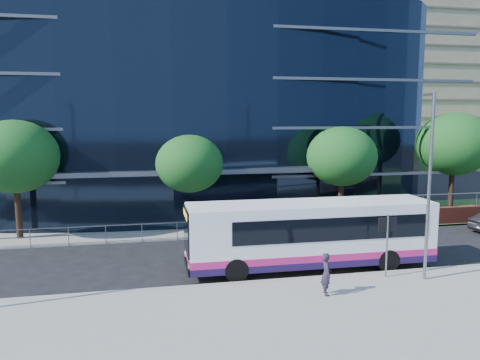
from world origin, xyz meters
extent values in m
plane|color=black|center=(0.00, 0.00, 0.00)|extent=(200.00, 200.00, 0.00)
cube|color=gray|center=(0.00, -5.00, 0.07)|extent=(80.00, 8.00, 0.15)
cube|color=gray|center=(0.00, -1.00, 0.08)|extent=(80.00, 0.25, 0.16)
cube|color=gold|center=(0.00, -0.80, 0.01)|extent=(80.00, 0.08, 0.01)
cube|color=gold|center=(0.00, -0.65, 0.01)|extent=(80.00, 0.08, 0.01)
cube|color=gray|center=(-6.00, 11.00, 0.05)|extent=(50.00, 8.00, 0.10)
cube|color=black|center=(-4.00, 24.00, 8.00)|extent=(38.00, 16.00, 16.00)
cube|color=#595E66|center=(-4.00, 9.50, 3.70)|extent=(22.00, 1.20, 0.30)
cube|color=slate|center=(-8.00, 7.00, 1.05)|extent=(24.00, 0.05, 0.05)
cube|color=slate|center=(-8.00, 7.00, 0.60)|extent=(24.00, 0.05, 0.05)
cylinder|color=slate|center=(-8.00, 7.00, 0.55)|extent=(0.04, 0.04, 1.10)
cube|color=#2D511E|center=(32.00, 56.00, 2.00)|extent=(60.00, 42.00, 4.00)
cube|color=gray|center=(32.00, 58.00, 17.00)|extent=(50.00, 12.00, 26.00)
cylinder|color=slate|center=(4.50, -1.60, 1.55)|extent=(0.08, 0.08, 2.80)
cube|color=black|center=(4.50, -1.58, 2.50)|extent=(0.85, 0.06, 0.60)
cylinder|color=black|center=(-13.00, 9.00, 1.65)|extent=(0.36, 0.36, 3.30)
ellipsoid|color=#144819|center=(-13.00, 9.00, 4.88)|extent=(4.95, 4.95, 4.21)
cylinder|color=black|center=(-3.00, 9.50, 1.43)|extent=(0.36, 0.36, 2.86)
ellipsoid|color=#144819|center=(-3.00, 9.50, 4.23)|extent=(4.29, 4.29, 3.65)
cylinder|color=black|center=(7.00, 9.00, 1.54)|extent=(0.36, 0.36, 3.08)
ellipsoid|color=#144819|center=(7.00, 9.00, 4.55)|extent=(4.62, 4.62, 3.93)
cylinder|color=black|center=(16.00, 10.00, 1.76)|extent=(0.36, 0.36, 3.52)
ellipsoid|color=#144819|center=(16.00, 10.00, 5.20)|extent=(5.28, 5.28, 4.49)
cylinder|color=black|center=(24.00, 40.00, 1.54)|extent=(0.36, 0.36, 3.08)
ellipsoid|color=#144819|center=(24.00, 40.00, 4.55)|extent=(4.62, 4.62, 3.93)
cylinder|color=black|center=(40.00, 42.00, 1.43)|extent=(0.36, 0.36, 2.86)
ellipsoid|color=#144819|center=(40.00, 42.00, 4.23)|extent=(4.29, 4.29, 3.65)
cylinder|color=slate|center=(6.00, -2.20, 4.15)|extent=(0.14, 0.14, 8.00)
cube|color=slate|center=(6.00, -1.85, 8.05)|extent=(0.15, 0.70, 0.12)
cube|color=white|center=(1.82, 0.67, 1.76)|extent=(11.60, 2.73, 2.79)
cube|color=#1F0F41|center=(1.82, 0.67, 0.53)|extent=(11.62, 2.78, 0.32)
cube|color=#D01E6D|center=(1.82, 0.67, 0.84)|extent=(11.62, 2.78, 0.32)
cube|color=black|center=(2.45, 0.67, 2.16)|extent=(9.29, 2.76, 1.05)
cube|color=black|center=(-4.00, 0.72, 1.89)|extent=(0.10, 2.26, 1.63)
cube|color=black|center=(-4.01, 0.72, 2.86)|extent=(0.12, 2.16, 0.42)
cube|color=yellow|center=(-4.05, 0.99, 2.86)|extent=(0.05, 1.16, 0.23)
cube|color=black|center=(-4.00, 0.72, 0.47)|extent=(0.12, 2.53, 0.25)
cylinder|color=black|center=(-1.98, -0.49, 0.53)|extent=(1.06, 0.32, 1.05)
cylinder|color=black|center=(5.18, -0.55, 0.53)|extent=(1.06, 0.32, 1.05)
imported|color=#282132|center=(1.14, -3.01, 1.00)|extent=(0.49, 0.67, 1.69)
camera|label=1|loc=(-5.78, -19.69, 7.14)|focal=35.00mm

